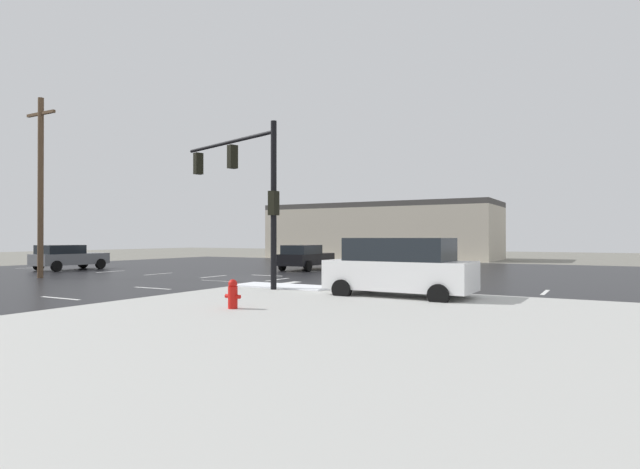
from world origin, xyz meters
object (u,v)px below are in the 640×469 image
Objects in this scene: fire_hydrant at (233,294)px; sedan_black at (306,257)px; utility_pole_mid at (41,184)px; suv_white at (399,267)px; sedan_grey at (68,257)px; traffic_signal_mast at (247,180)px.

sedan_black is (-7.91, 17.04, 0.32)m from fire_hydrant.
utility_pole_mid is (-16.31, 4.90, 4.26)m from fire_hydrant.
suv_white is (2.83, 5.12, 0.55)m from fire_hydrant.
traffic_signal_mast is at bearing -103.33° from sedan_grey.
fire_hydrant is 0.17× the size of sedan_grey.
suv_white is (23.92, -4.62, 0.24)m from sedan_grey.
utility_pole_mid reaches higher than sedan_black.
fire_hydrant is at bearing 62.20° from suv_white.
fire_hydrant is at bearing 141.08° from traffic_signal_mast.
suv_white reaches higher than fire_hydrant.
sedan_grey is at bearing -9.82° from suv_white.
sedan_grey is 7.86m from utility_pole_mid.
traffic_signal_mast is 7.48m from fire_hydrant.
suv_white is 0.53× the size of utility_pole_mid.
sedan_black is 0.95× the size of suv_white.
fire_hydrant is at bearing -157.89° from sedan_black.
suv_white is at bearing -140.78° from sedan_black.
utility_pole_mid is at bearing 142.54° from sedan_black.
fire_hydrant is at bearing -114.03° from sedan_grey.
sedan_black and sedan_grey have the same top height.
fire_hydrant is 0.16× the size of suv_white.
utility_pole_mid is at bearing -134.59° from sedan_grey.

